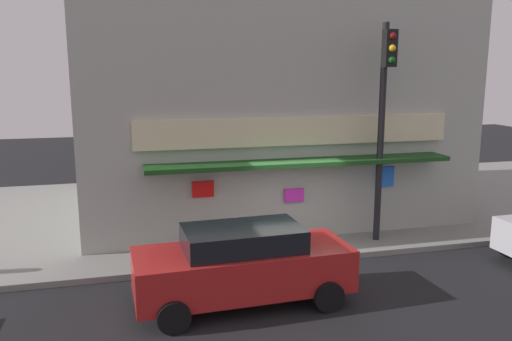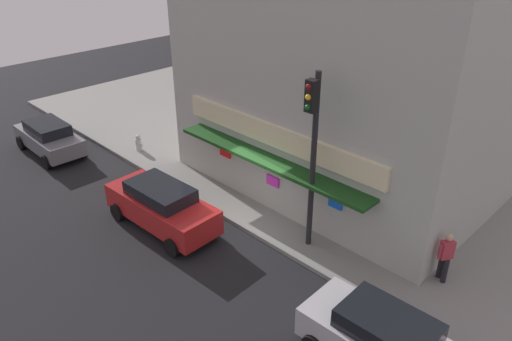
{
  "view_description": "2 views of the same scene",
  "coord_description": "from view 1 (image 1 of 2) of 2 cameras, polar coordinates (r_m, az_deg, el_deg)",
  "views": [
    {
      "loc": [
        -4.34,
        -11.82,
        4.89
      ],
      "look_at": [
        -0.98,
        1.48,
        2.18
      ],
      "focal_mm": 36.5,
      "sensor_mm": 36.0,
      "label": 1
    },
    {
      "loc": [
        10.57,
        -9.77,
        9.95
      ],
      "look_at": [
        -0.27,
        1.05,
        1.87
      ],
      "focal_mm": 34.3,
      "sensor_mm": 36.0,
      "label": 2
    }
  ],
  "objects": [
    {
      "name": "ground_plane",
      "position": [
        13.51,
        5.65,
        -10.11
      ],
      "size": [
        54.83,
        54.83,
        0.0
      ],
      "primitive_type": "plane",
      "color": "black"
    },
    {
      "name": "sidewalk",
      "position": [
        18.28,
        0.04,
        -4.08
      ],
      "size": [
        36.56,
        10.56,
        0.16
      ],
      "primitive_type": "cube",
      "color": "gray",
      "rests_on": "ground_plane"
    },
    {
      "name": "corner_building",
      "position": [
        17.87,
        0.62,
        10.19
      ],
      "size": [
        11.62,
        8.67,
        8.86
      ],
      "color": "#ADB2A8",
      "rests_on": "sidewalk"
    },
    {
      "name": "traffic_light",
      "position": [
        14.32,
        13.84,
        6.91
      ],
      "size": [
        0.32,
        0.58,
        5.9
      ],
      "color": "black",
      "rests_on": "sidewalk"
    },
    {
      "name": "trash_can",
      "position": [
        14.75,
        -2.68,
        -5.92
      ],
      "size": [
        0.56,
        0.56,
        0.8
      ],
      "primitive_type": "cylinder",
      "color": "#2D2D2D",
      "rests_on": "sidewalk"
    },
    {
      "name": "pedestrian",
      "position": [
        18.13,
        22.38,
        -1.9
      ],
      "size": [
        0.42,
        0.5,
        1.65
      ],
      "color": "black",
      "rests_on": "sidewalk"
    },
    {
      "name": "potted_plant_by_doorway",
      "position": [
        16.86,
        16.36,
        -3.63
      ],
      "size": [
        0.63,
        0.63,
        1.01
      ],
      "color": "gray",
      "rests_on": "sidewalk"
    },
    {
      "name": "parked_car_red",
      "position": [
        11.01,
        -1.44,
        -10.23
      ],
      "size": [
        4.56,
        2.07,
        1.68
      ],
      "color": "#AD1E1E",
      "rests_on": "ground_plane"
    }
  ]
}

